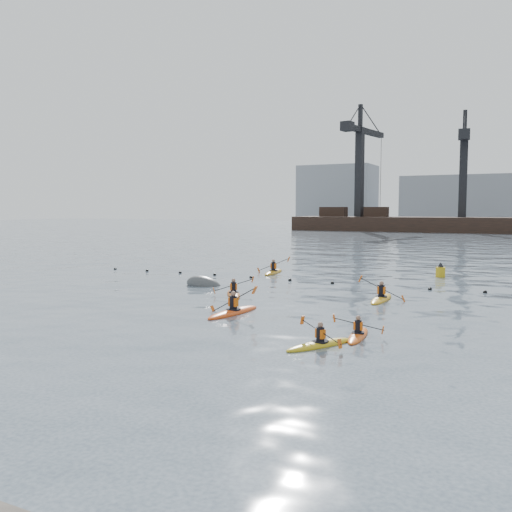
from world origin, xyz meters
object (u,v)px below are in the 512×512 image
object	(u,v)px
kayaker_1	(320,343)
kayaker_3	(381,298)
kayaker_2	(234,294)
kayaker_4	(358,335)
kayaker_0	(233,311)
mooring_buoy	(204,285)
kayaker_5	(273,272)
nav_buoy	(440,272)

from	to	relation	value
kayaker_1	kayaker_3	size ratio (longest dim) A/B	0.83
kayaker_2	kayaker_4	distance (m)	10.98
kayaker_0	mooring_buoy	xyz separation A→B (m)	(-6.08, 7.24, -0.11)
kayaker_1	mooring_buoy	bearing A→B (deg)	164.72
kayaker_1	kayaker_5	world-z (taller)	kayaker_5
kayaker_5	mooring_buoy	distance (m)	8.02
kayaker_1	mooring_buoy	distance (m)	16.02
kayaker_0	kayaker_2	distance (m)	5.27
kayaker_3	nav_buoy	size ratio (longest dim) A/B	3.00
kayaker_3	kayaker_0	bearing A→B (deg)	-127.87
kayaker_0	kayaker_2	xyz separation A→B (m)	(-2.53, 4.63, -0.01)
nav_buoy	mooring_buoy	bearing A→B (deg)	-138.79
kayaker_2	kayaker_5	world-z (taller)	kayaker_5
kayaker_3	nav_buoy	bearing A→B (deg)	82.73
kayaker_2	mooring_buoy	bearing A→B (deg)	110.55
kayaker_3	kayaker_5	distance (m)	13.16
kayaker_1	nav_buoy	distance (m)	22.12
kayaker_5	nav_buoy	size ratio (longest dim) A/B	3.15
mooring_buoy	kayaker_2	bearing A→B (deg)	-36.42
kayaker_2	mooring_buoy	world-z (taller)	kayaker_2
kayaker_1	kayaker_5	distance (m)	21.67
kayaker_2	nav_buoy	xyz separation A→B (m)	(9.08, 13.67, 0.26)
kayaker_1	kayaker_2	world-z (taller)	kayaker_2
kayaker_2	kayaker_5	distance (m)	10.82
kayaker_2	mooring_buoy	distance (m)	4.41
kayaker_2	nav_buoy	world-z (taller)	kayaker_2
kayaker_0	kayaker_1	world-z (taller)	kayaker_0
kayaker_2	mooring_buoy	xyz separation A→B (m)	(-3.54, 2.62, -0.10)
kayaker_5	mooring_buoy	world-z (taller)	kayaker_5
kayaker_2	nav_buoy	bearing A→B (deg)	23.38
kayaker_4	kayaker_0	bearing A→B (deg)	-22.17
kayaker_2	kayaker_0	bearing A→B (deg)	-94.34
kayaker_0	nav_buoy	size ratio (longest dim) A/B	3.14
kayaker_3	kayaker_5	size ratio (longest dim) A/B	0.95
kayaker_3	mooring_buoy	size ratio (longest dim) A/B	1.56
kayaker_4	mooring_buoy	distance (m)	15.39
kayaker_1	kayaker_4	distance (m)	2.09
kayaker_2	kayaker_1	bearing A→B (deg)	-79.26
kayaker_3	nav_buoy	world-z (taller)	kayaker_3
kayaker_0	kayaker_1	bearing A→B (deg)	-27.28
kayaker_2	nav_buoy	size ratio (longest dim) A/B	2.68
kayaker_3	mooring_buoy	xyz separation A→B (m)	(-11.23, 0.52, -0.11)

